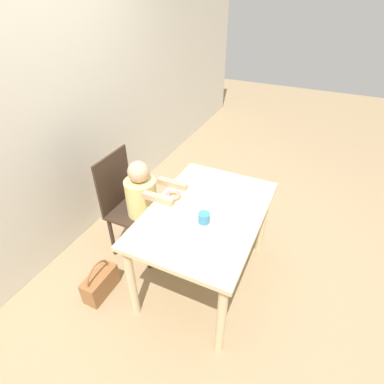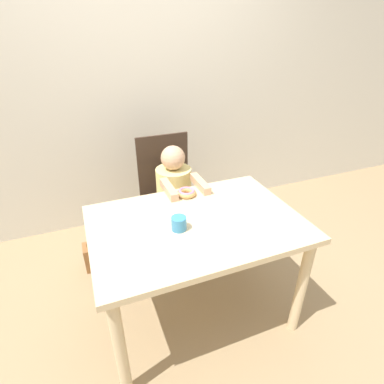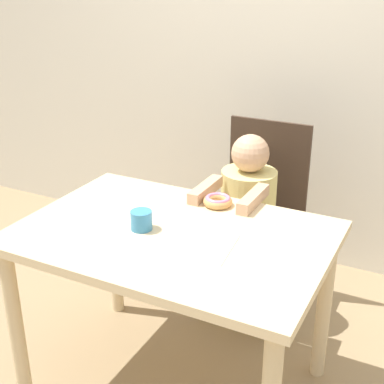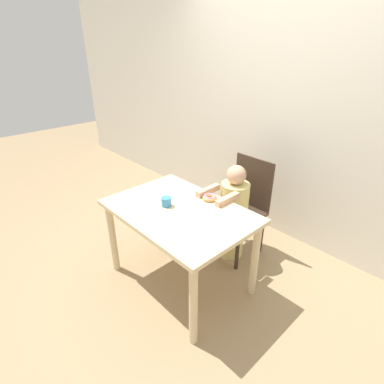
{
  "view_description": "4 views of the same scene",
  "coord_description": "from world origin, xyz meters",
  "px_view_note": "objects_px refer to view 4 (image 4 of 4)",
  "views": [
    {
      "loc": [
        -1.56,
        -0.62,
        2.09
      ],
      "look_at": [
        0.02,
        0.12,
        0.84
      ],
      "focal_mm": 28.0,
      "sensor_mm": 36.0,
      "label": 1
    },
    {
      "loc": [
        -0.53,
        -1.27,
        1.67
      ],
      "look_at": [
        0.02,
        0.12,
        0.84
      ],
      "focal_mm": 28.0,
      "sensor_mm": 36.0,
      "label": 2
    },
    {
      "loc": [
        0.88,
        -1.56,
        1.64
      ],
      "look_at": [
        0.02,
        0.12,
        0.84
      ],
      "focal_mm": 50.0,
      "sensor_mm": 36.0,
      "label": 3
    },
    {
      "loc": [
        1.55,
        -1.32,
        1.91
      ],
      "look_at": [
        0.02,
        0.12,
        0.84
      ],
      "focal_mm": 28.0,
      "sensor_mm": 36.0,
      "label": 4
    }
  ],
  "objects_px": {
    "donut": "(210,197)",
    "chair": "(242,207)",
    "child_figure": "(233,213)",
    "cup": "(166,202)",
    "handbag": "(197,219)"
  },
  "relations": [
    {
      "from": "donut",
      "to": "cup",
      "type": "height_order",
      "value": "cup"
    },
    {
      "from": "handbag",
      "to": "cup",
      "type": "bearing_deg",
      "value": -62.18
    },
    {
      "from": "cup",
      "to": "chair",
      "type": "bearing_deg",
      "value": 76.68
    },
    {
      "from": "handbag",
      "to": "chair",
      "type": "bearing_deg",
      "value": 5.02
    },
    {
      "from": "child_figure",
      "to": "cup",
      "type": "distance_m",
      "value": 0.72
    },
    {
      "from": "child_figure",
      "to": "donut",
      "type": "xyz_separation_m",
      "value": [
        -0.02,
        -0.31,
        0.27
      ]
    },
    {
      "from": "child_figure",
      "to": "cup",
      "type": "bearing_deg",
      "value": -106.03
    },
    {
      "from": "child_figure",
      "to": "donut",
      "type": "height_order",
      "value": "child_figure"
    },
    {
      "from": "chair",
      "to": "handbag",
      "type": "distance_m",
      "value": 0.68
    },
    {
      "from": "donut",
      "to": "handbag",
      "type": "relative_size",
      "value": 0.37
    },
    {
      "from": "donut",
      "to": "chair",
      "type": "bearing_deg",
      "value": 87.84
    },
    {
      "from": "chair",
      "to": "child_figure",
      "type": "distance_m",
      "value": 0.14
    },
    {
      "from": "donut",
      "to": "handbag",
      "type": "bearing_deg",
      "value": 144.25
    },
    {
      "from": "chair",
      "to": "handbag",
      "type": "xyz_separation_m",
      "value": [
        -0.56,
        -0.05,
        -0.37
      ]
    },
    {
      "from": "chair",
      "to": "donut",
      "type": "xyz_separation_m",
      "value": [
        -0.02,
        -0.44,
        0.26
      ]
    }
  ]
}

